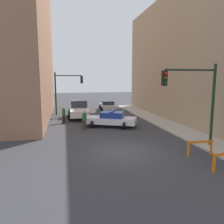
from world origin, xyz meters
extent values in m
plane|color=#38383D|center=(0.00, 0.00, 0.00)|extent=(120.00, 120.00, 0.00)
cube|color=#B2ADA3|center=(6.20, 0.00, 0.06)|extent=(2.40, 44.00, 0.12)
cylinder|color=black|center=(5.90, -0.08, 2.72)|extent=(0.18, 0.18, 5.20)
cylinder|color=black|center=(4.20, -0.08, 4.92)|extent=(3.40, 0.12, 0.12)
cube|color=black|center=(2.50, -0.08, 4.42)|extent=(0.30, 0.22, 0.90)
sphere|color=red|center=(2.50, -0.23, 4.69)|extent=(0.18, 0.18, 0.18)
sphere|color=#4C3D0C|center=(2.50, -0.23, 4.42)|extent=(0.18, 0.18, 0.18)
sphere|color=#0C4219|center=(2.50, -0.23, 4.15)|extent=(0.18, 0.18, 0.18)
cylinder|color=black|center=(-4.40, 15.34, 2.60)|extent=(0.18, 0.18, 5.20)
cylinder|color=black|center=(-2.80, 15.34, 4.80)|extent=(3.20, 0.12, 0.12)
cube|color=black|center=(-1.20, 15.34, 4.30)|extent=(0.30, 0.22, 0.90)
sphere|color=red|center=(-1.20, 15.20, 4.57)|extent=(0.18, 0.18, 0.18)
sphere|color=#4C3D0C|center=(-1.20, 15.20, 4.30)|extent=(0.18, 0.18, 0.18)
sphere|color=#0C4219|center=(-1.20, 15.20, 4.03)|extent=(0.18, 0.18, 0.18)
cube|color=white|center=(0.72, 7.17, 0.60)|extent=(5.04, 3.62, 0.55)
cube|color=navy|center=(0.89, 7.10, 1.14)|extent=(2.47, 2.30, 0.52)
cylinder|color=black|center=(-0.96, 7.00, 0.33)|extent=(0.47, 0.69, 0.66)
cylinder|color=black|center=(-0.26, 8.55, 0.33)|extent=(0.47, 0.69, 0.66)
cylinder|color=black|center=(1.70, 5.80, 0.33)|extent=(0.47, 0.69, 0.66)
cylinder|color=black|center=(2.40, 7.35, 0.33)|extent=(0.47, 0.69, 0.66)
cube|color=#2633BF|center=(0.89, 7.10, 1.46)|extent=(0.75, 1.34, 0.12)
cube|color=silver|center=(-1.76, 12.50, 0.75)|extent=(2.23, 5.48, 0.70)
cube|color=#2D333D|center=(-1.71, 13.58, 1.50)|extent=(1.91, 1.81, 0.80)
cylinder|color=black|center=(-2.60, 14.21, 0.40)|extent=(0.81, 0.29, 0.80)
cylinder|color=black|center=(-0.77, 14.13, 0.40)|extent=(0.81, 0.29, 0.80)
cylinder|color=black|center=(-2.75, 10.87, 0.40)|extent=(0.81, 0.29, 0.80)
cylinder|color=black|center=(-0.91, 10.79, 0.40)|extent=(0.81, 0.29, 0.80)
cube|color=silver|center=(2.62, 18.00, 0.57)|extent=(2.03, 4.39, 0.52)
cube|color=#232833|center=(2.61, 17.83, 1.07)|extent=(1.68, 1.89, 0.48)
cylinder|color=black|center=(1.86, 19.38, 0.31)|extent=(0.63, 0.25, 0.62)
cylinder|color=black|center=(3.52, 19.29, 0.31)|extent=(0.63, 0.25, 0.62)
cylinder|color=black|center=(1.72, 16.71, 0.31)|extent=(0.63, 0.25, 0.62)
cylinder|color=black|center=(3.37, 16.62, 0.31)|extent=(0.63, 0.25, 0.62)
cylinder|color=#382D23|center=(-1.72, 6.50, 0.41)|extent=(0.39, 0.39, 0.82)
cylinder|color=#236633|center=(-1.72, 6.50, 1.13)|extent=(0.51, 0.51, 0.62)
sphere|color=tan|center=(-1.72, 6.50, 1.55)|extent=(0.31, 0.31, 0.22)
cylinder|color=black|center=(-3.48, 9.88, 0.41)|extent=(0.29, 0.29, 0.82)
cylinder|color=#236633|center=(-3.48, 9.88, 1.13)|extent=(0.37, 0.37, 0.62)
sphere|color=tan|center=(-3.48, 9.88, 1.55)|extent=(0.22, 0.22, 0.22)
cube|color=orange|center=(3.41, -3.71, 0.45)|extent=(0.07, 0.17, 0.90)
cube|color=orange|center=(4.13, -1.55, 0.83)|extent=(1.60, 0.10, 0.14)
cube|color=orange|center=(3.41, -1.53, 0.45)|extent=(0.05, 0.16, 0.90)
cube|color=orange|center=(4.85, -1.57, 0.45)|extent=(0.05, 0.16, 0.90)
camera|label=1|loc=(-3.34, -12.23, 4.36)|focal=35.00mm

